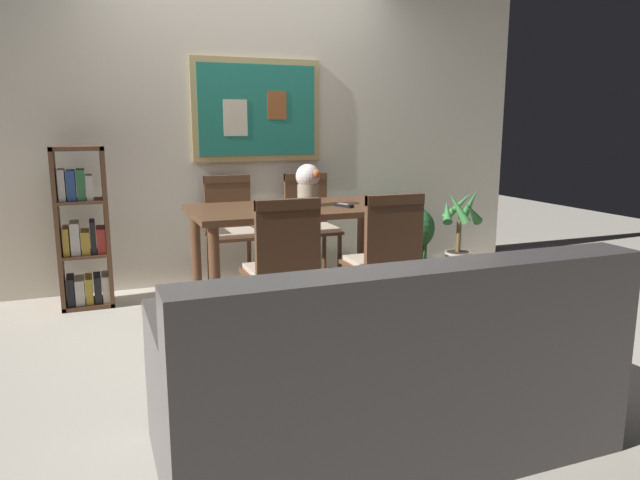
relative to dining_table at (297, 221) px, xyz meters
The scene contains 13 objects.
ground_plane 0.76m from the dining_table, 105.23° to the right, with size 12.00×12.00×0.00m, color beige.
wall_back_with_painting 1.20m from the dining_table, 95.87° to the left, with size 5.20×0.14×2.60m.
dining_table is the anchor object (origin of this frame).
dining_chair_far_left 0.82m from the dining_table, 112.42° to the left, with size 0.40×0.41×0.91m.
dining_chair_far_right 0.81m from the dining_table, 63.21° to the left, with size 0.40×0.41×0.91m.
dining_chair_near_right 0.81m from the dining_table, 65.97° to the right, with size 0.40×0.41×0.91m.
dining_chair_near_left 0.79m from the dining_table, 115.43° to the right, with size 0.40×0.41×0.91m.
leather_couch 2.01m from the dining_table, 98.65° to the right, with size 1.80×0.84×0.84m.
bookshelf 1.56m from the dining_table, 156.77° to the left, with size 0.36×0.28×1.17m.
potted_ivy 1.48m from the dining_table, 24.90° to the left, with size 0.38×0.38×0.60m.
potted_palm 1.58m from the dining_table, ahead, with size 0.38×0.41×0.80m.
flower_vase 0.28m from the dining_table, ahead, with size 0.18×0.18×0.30m.
tv_remote 0.35m from the dining_table, 25.65° to the right, with size 0.10×0.16×0.02m.
Camera 1 is at (-1.26, -3.53, 1.32)m, focal length 33.03 mm.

